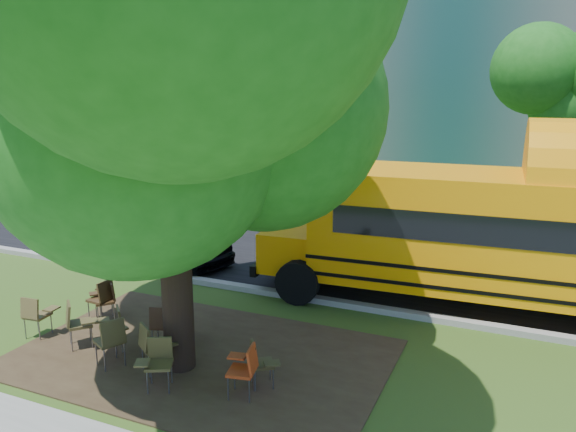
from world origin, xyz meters
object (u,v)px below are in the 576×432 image
at_px(chair_9, 106,297).
at_px(pedestrian_a, 68,169).
at_px(chair_7, 259,360).
at_px(black_car, 170,237).
at_px(chair_10, 176,312).
at_px(pedestrian_b, 65,163).
at_px(chair_5, 158,359).
at_px(bg_car_silver, 54,183).
at_px(chair_8, 103,295).
at_px(chair_1, 77,320).
at_px(chair_0, 36,312).
at_px(chair_2, 112,337).
at_px(chair_6, 245,366).
at_px(chair_4, 152,344).
at_px(bg_car_red, 142,187).
at_px(school_bus, 574,239).
at_px(main_tree, 166,66).
at_px(chair_3, 113,324).
at_px(chair_11, 164,322).

distance_m(chair_9, pedestrian_a, 19.09).
relative_size(chair_7, black_car, 0.19).
height_order(chair_10, pedestrian_b, pedestrian_b).
bearing_deg(chair_5, bg_car_silver, -66.26).
height_order(chair_8, pedestrian_a, pedestrian_a).
relative_size(chair_1, chair_7, 1.15).
xyz_separation_m(chair_0, pedestrian_a, (-13.27, 14.37, 0.23)).
xyz_separation_m(chair_2, chair_8, (-1.65, 1.62, -0.02)).
bearing_deg(chair_1, pedestrian_a, 176.54).
distance_m(chair_6, pedestrian_a, 23.39).
bearing_deg(pedestrian_b, chair_0, 3.05).
bearing_deg(chair_4, chair_6, 33.40).
bearing_deg(chair_2, bg_car_red, 61.81).
height_order(chair_1, black_car, black_car).
distance_m(school_bus, bg_car_silver, 22.29).
xyz_separation_m(main_tree, chair_7, (1.66, -0.06, -4.86)).
height_order(chair_3, chair_4, chair_4).
relative_size(chair_7, pedestrian_a, 0.53).
relative_size(chair_4, chair_9, 1.08).
height_order(school_bus, black_car, school_bus).
relative_size(chair_4, pedestrian_b, 0.49).
height_order(chair_2, chair_11, chair_2).
relative_size(chair_1, chair_4, 1.02).
height_order(chair_6, chair_7, chair_6).
bearing_deg(chair_9, main_tree, -162.08).
distance_m(chair_1, chair_10, 1.90).
distance_m(chair_3, chair_5, 1.84).
relative_size(chair_5, bg_car_red, 0.17).
height_order(chair_1, chair_8, chair_1).
xyz_separation_m(main_tree, chair_10, (-0.75, 0.97, -4.79)).
bearing_deg(chair_8, black_car, 20.33).
height_order(chair_5, chair_11, chair_11).
bearing_deg(chair_10, bg_car_red, -113.19).
relative_size(chair_5, pedestrian_a, 0.57).
bearing_deg(main_tree, chair_5, -83.64).
relative_size(chair_5, black_car, 0.21).
xyz_separation_m(chair_1, chair_11, (1.56, 0.69, -0.03)).
xyz_separation_m(chair_5, chair_10, (-0.84, 1.74, 0.04)).
height_order(main_tree, chair_8, main_tree).
bearing_deg(pedestrian_b, chair_11, 9.26).
bearing_deg(chair_4, bg_car_red, 162.97).
relative_size(chair_0, pedestrian_a, 0.57).
xyz_separation_m(chair_0, chair_11, (2.67, 0.66, 0.00)).
bearing_deg(black_car, chair_2, -136.05).
height_order(chair_5, black_car, black_car).
height_order(school_bus, bg_car_red, school_bus).
relative_size(bg_car_red, pedestrian_a, 3.31).
height_order(chair_0, chair_6, chair_6).
bearing_deg(chair_7, chair_6, -48.91).
height_order(chair_8, black_car, black_car).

